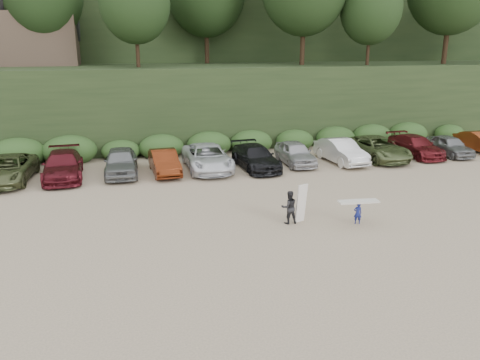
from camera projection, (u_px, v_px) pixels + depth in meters
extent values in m
plane|color=tan|center=(253.00, 228.00, 20.19)|extent=(120.00, 120.00, 0.00)
cube|color=black|center=(181.00, 101.00, 39.78)|extent=(80.00, 14.00, 6.00)
cube|color=black|center=(159.00, 41.00, 55.10)|extent=(90.00, 30.00, 16.00)
ellipsoid|color=black|center=(178.00, 1.00, 37.54)|extent=(66.00, 12.00, 10.00)
cube|color=#2B491E|center=(189.00, 147.00, 33.35)|extent=(46.20, 2.00, 1.20)
cube|color=brown|center=(26.00, 39.00, 37.32)|extent=(8.00, 6.00, 4.00)
imported|color=#4C5531|center=(7.00, 169.00, 26.71)|extent=(2.86, 5.61, 1.52)
imported|color=#4F1219|center=(63.00, 165.00, 27.46)|extent=(2.39, 5.45, 1.56)
imported|color=slate|center=(121.00, 162.00, 28.19)|extent=(2.10, 4.87, 1.64)
imported|color=#5A210D|center=(164.00, 162.00, 28.53)|extent=(1.71, 4.41, 1.43)
imported|color=silver|center=(207.00, 158.00, 29.35)|extent=(2.63, 5.68, 1.58)
imported|color=black|center=(256.00, 157.00, 29.63)|extent=(2.42, 5.21, 1.47)
imported|color=#AAAAAF|center=(295.00, 153.00, 30.73)|extent=(1.83, 4.46, 1.51)
imported|color=silver|center=(341.00, 151.00, 31.12)|extent=(2.05, 4.89, 1.57)
imported|color=#56653A|center=(377.00, 148.00, 32.05)|extent=(2.93, 5.74, 1.55)
imported|color=maroon|center=(416.00, 146.00, 32.97)|extent=(2.25, 5.05, 1.44)
imported|color=slate|center=(449.00, 146.00, 33.21)|extent=(1.76, 4.16, 1.40)
imported|color=navy|center=(358.00, 213.00, 20.55)|extent=(0.40, 0.31, 0.98)
cube|color=beige|center=(359.00, 201.00, 20.40)|extent=(1.82, 0.68, 0.07)
imported|color=black|center=(289.00, 207.00, 20.53)|extent=(0.74, 0.58, 1.50)
cube|color=silver|center=(301.00, 203.00, 20.61)|extent=(0.55, 0.40, 1.77)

